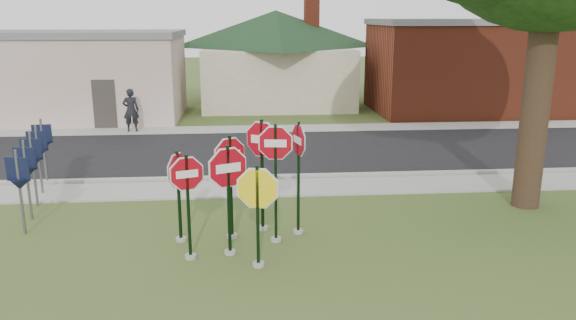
{
  "coord_description": "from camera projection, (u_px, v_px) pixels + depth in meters",
  "views": [
    {
      "loc": [
        0.08,
        -10.09,
        4.88
      ],
      "look_at": [
        1.06,
        2.0,
        1.77
      ],
      "focal_mm": 35.0,
      "sensor_mm": 36.0,
      "label": 1
    }
  ],
  "objects": [
    {
      "name": "ground",
      "position": [
        242.0,
        274.0,
        10.95
      ],
      "size": [
        120.0,
        120.0,
        0.0
      ],
      "primitive_type": "plane",
      "color": "#39511E",
      "rests_on": "ground"
    },
    {
      "name": "sidewalk_near",
      "position": [
        242.0,
        189.0,
        16.25
      ],
      "size": [
        60.0,
        1.6,
        0.06
      ],
      "primitive_type": "cube",
      "color": "gray",
      "rests_on": "ground"
    },
    {
      "name": "road",
      "position": [
        242.0,
        153.0,
        20.6
      ],
      "size": [
        60.0,
        7.0,
        0.04
      ],
      "primitive_type": "cube",
      "color": "black",
      "rests_on": "ground"
    },
    {
      "name": "sidewalk_far",
      "position": [
        242.0,
        129.0,
        24.74
      ],
      "size": [
        60.0,
        1.6,
        0.06
      ],
      "primitive_type": "cube",
      "color": "gray",
      "rests_on": "ground"
    },
    {
      "name": "curb",
      "position": [
        242.0,
        178.0,
        17.21
      ],
      "size": [
        60.0,
        0.2,
        0.14
      ],
      "primitive_type": "cube",
      "color": "gray",
      "rests_on": "ground"
    },
    {
      "name": "stop_sign_center",
      "position": [
        228.0,
        184.0,
        11.5
      ],
      "size": [
        1.07,
        0.5,
        2.47
      ],
      "color": "gray",
      "rests_on": "ground"
    },
    {
      "name": "stop_sign_yellow",
      "position": [
        258.0,
        204.0,
        10.97
      ],
      "size": [
        1.13,
        0.24,
        2.21
      ],
      "color": "gray",
      "rests_on": "ground"
    },
    {
      "name": "stop_sign_left",
      "position": [
        188.0,
        195.0,
        11.32
      ],
      "size": [
        0.92,
        0.32,
        2.31
      ],
      "color": "gray",
      "rests_on": "ground"
    },
    {
      "name": "stop_sign_right",
      "position": [
        276.0,
        167.0,
        12.13
      ],
      "size": [
        1.03,
        0.24,
        2.76
      ],
      "color": "gray",
      "rests_on": "ground"
    },
    {
      "name": "stop_sign_back_right",
      "position": [
        262.0,
        158.0,
        12.8
      ],
      "size": [
        0.97,
        0.65,
        2.75
      ],
      "color": "gray",
      "rests_on": "ground"
    },
    {
      "name": "stop_sign_back_left",
      "position": [
        230.0,
        173.0,
        12.38
      ],
      "size": [
        0.91,
        0.54,
        2.47
      ],
      "color": "gray",
      "rests_on": "ground"
    },
    {
      "name": "stop_sign_far_right",
      "position": [
        299.0,
        163.0,
        12.6
      ],
      "size": [
        0.27,
        0.98,
        2.72
      ],
      "color": "gray",
      "rests_on": "ground"
    },
    {
      "name": "stop_sign_far_left",
      "position": [
        178.0,
        185.0,
        12.24
      ],
      "size": [
        0.46,
        0.94,
        2.17
      ],
      "color": "gray",
      "rests_on": "ground"
    },
    {
      "name": "route_sign_row",
      "position": [
        33.0,
        161.0,
        14.56
      ],
      "size": [
        1.43,
        4.63,
        2.0
      ],
      "color": "#59595E",
      "rests_on": "ground"
    },
    {
      "name": "building_stucco",
      "position": [
        54.0,
        74.0,
        27.08
      ],
      "size": [
        12.2,
        6.2,
        4.2
      ],
      "color": "beige",
      "rests_on": "ground"
    },
    {
      "name": "building_house",
      "position": [
        276.0,
        39.0,
        31.43
      ],
      "size": [
        11.6,
        11.6,
        6.2
      ],
      "color": "beige",
      "rests_on": "ground"
    },
    {
      "name": "building_brick",
      "position": [
        472.0,
        65.0,
        29.15
      ],
      "size": [
        10.2,
        6.2,
        4.75
      ],
      "color": "maroon",
      "rests_on": "ground"
    },
    {
      "name": "pedestrian",
      "position": [
        131.0,
        110.0,
        23.99
      ],
      "size": [
        0.72,
        0.51,
        1.85
      ],
      "primitive_type": "imported",
      "rotation": [
        0.0,
        0.0,
        3.25
      ],
      "color": "black",
      "rests_on": "sidewalk_far"
    }
  ]
}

